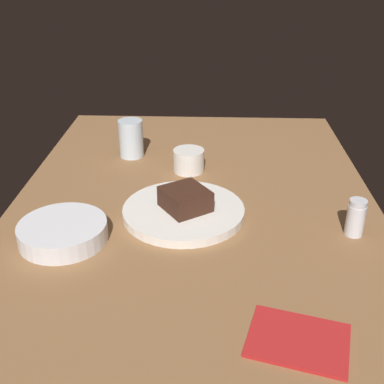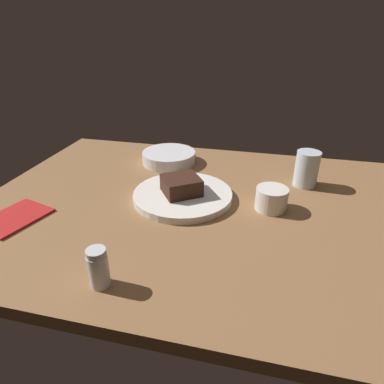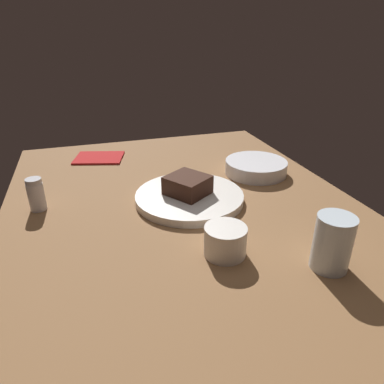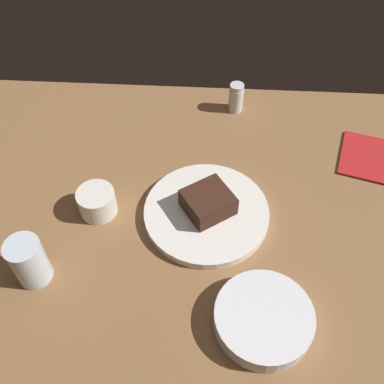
% 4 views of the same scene
% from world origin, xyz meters
% --- Properties ---
extents(dining_table, '(1.20, 0.84, 0.03)m').
position_xyz_m(dining_table, '(0.00, 0.00, 0.01)').
color(dining_table, brown).
rests_on(dining_table, ground).
extents(dessert_plate, '(0.27, 0.27, 0.02)m').
position_xyz_m(dessert_plate, '(0.07, -0.02, 0.04)').
color(dessert_plate, white).
rests_on(dessert_plate, dining_table).
extents(chocolate_cake_slice, '(0.13, 0.13, 0.05)m').
position_xyz_m(chocolate_cake_slice, '(0.07, -0.02, 0.07)').
color(chocolate_cake_slice, '#381E14').
rests_on(chocolate_cake_slice, dessert_plate).
extents(salt_shaker, '(0.04, 0.04, 0.08)m').
position_xyz_m(salt_shaker, '(0.13, 0.33, 0.07)').
color(salt_shaker, silver).
rests_on(salt_shaker, dining_table).
extents(water_glass, '(0.07, 0.07, 0.10)m').
position_xyz_m(water_glass, '(-0.26, -0.18, 0.08)').
color(water_glass, silver).
rests_on(water_glass, dining_table).
extents(side_bowl, '(0.18, 0.18, 0.04)m').
position_xyz_m(side_bowl, '(0.18, -0.26, 0.05)').
color(side_bowl, silver).
rests_on(side_bowl, dining_table).
extents(coffee_cup, '(0.08, 0.08, 0.06)m').
position_xyz_m(coffee_cup, '(-0.17, -0.02, 0.06)').
color(coffee_cup, silver).
rests_on(coffee_cup, dining_table).
extents(folded_napkin, '(0.15, 0.17, 0.01)m').
position_xyz_m(folded_napkin, '(0.44, 0.17, 0.03)').
color(folded_napkin, '#B21E1E').
rests_on(folded_napkin, dining_table).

